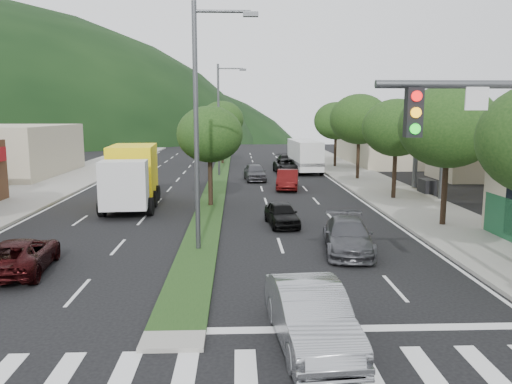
{
  "coord_description": "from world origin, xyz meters",
  "views": [
    {
      "loc": [
        1.63,
        -12.26,
        5.69
      ],
      "look_at": [
        2.57,
        12.34,
        1.79
      ],
      "focal_mm": 35.0,
      "sensor_mm": 36.0,
      "label": 1
    }
  ],
  "objects_px": {
    "tree_r_e": "(336,121)",
    "streetlight_near": "(201,116)",
    "box_truck": "(132,178)",
    "car_queue_d": "(287,166)",
    "streetlight_mid": "(221,114)",
    "suv_maroon": "(20,255)",
    "tree_med_far": "(222,119)",
    "car_queue_c": "(288,180)",
    "tree_r_d": "(359,119)",
    "sedan_silver": "(311,315)",
    "car_queue_a": "(282,214)",
    "tree_r_b": "(448,127)",
    "tree_med_near": "(210,134)",
    "car_queue_f": "(287,161)",
    "motorhome": "(304,155)",
    "tree_r_c": "(396,128)",
    "car_queue_e": "(255,172)",
    "car_queue_b": "(348,236)"
  },
  "relations": [
    {
      "from": "car_queue_d",
      "to": "motorhome",
      "type": "bearing_deg",
      "value": 29.95
    },
    {
      "from": "streetlight_near",
      "to": "motorhome",
      "type": "distance_m",
      "value": 29.47
    },
    {
      "from": "car_queue_e",
      "to": "sedan_silver",
      "type": "bearing_deg",
      "value": -94.02
    },
    {
      "from": "tree_med_far",
      "to": "car_queue_c",
      "type": "relative_size",
      "value": 1.56
    },
    {
      "from": "motorhome",
      "to": "car_queue_f",
      "type": "bearing_deg",
      "value": 107.02
    },
    {
      "from": "tree_med_near",
      "to": "car_queue_a",
      "type": "relative_size",
      "value": 1.69
    },
    {
      "from": "tree_r_b",
      "to": "car_queue_a",
      "type": "height_order",
      "value": "tree_r_b"
    },
    {
      "from": "streetlight_mid",
      "to": "suv_maroon",
      "type": "relative_size",
      "value": 2.25
    },
    {
      "from": "car_queue_a",
      "to": "car_queue_c",
      "type": "distance_m",
      "value": 12.42
    },
    {
      "from": "tree_r_d",
      "to": "car_queue_e",
      "type": "bearing_deg",
      "value": -179.6
    },
    {
      "from": "tree_r_c",
      "to": "car_queue_e",
      "type": "xyz_separation_m",
      "value": [
        -8.86,
        9.94,
        -4.03
      ]
    },
    {
      "from": "tree_r_d",
      "to": "streetlight_mid",
      "type": "bearing_deg",
      "value": 165.73
    },
    {
      "from": "tree_med_near",
      "to": "suv_maroon",
      "type": "height_order",
      "value": "tree_med_near"
    },
    {
      "from": "box_truck",
      "to": "car_queue_d",
      "type": "bearing_deg",
      "value": -128.27
    },
    {
      "from": "motorhome",
      "to": "car_queue_c",
      "type": "bearing_deg",
      "value": -106.27
    },
    {
      "from": "tree_r_d",
      "to": "tree_med_far",
      "type": "bearing_deg",
      "value": 130.6
    },
    {
      "from": "tree_med_far",
      "to": "car_queue_f",
      "type": "distance_m",
      "value": 9.08
    },
    {
      "from": "tree_r_b",
      "to": "tree_med_near",
      "type": "bearing_deg",
      "value": 153.43
    },
    {
      "from": "tree_med_far",
      "to": "car_queue_c",
      "type": "bearing_deg",
      "value": -74.05
    },
    {
      "from": "tree_r_b",
      "to": "streetlight_mid",
      "type": "xyz_separation_m",
      "value": [
        -11.79,
        21.0,
        0.55
      ]
    },
    {
      "from": "tree_med_far",
      "to": "box_truck",
      "type": "distance_m",
      "value": 26.48
    },
    {
      "from": "streetlight_near",
      "to": "car_queue_c",
      "type": "relative_size",
      "value": 2.25
    },
    {
      "from": "car_queue_b",
      "to": "box_truck",
      "type": "xyz_separation_m",
      "value": [
        -10.99,
        10.54,
        1.08
      ]
    },
    {
      "from": "tree_r_c",
      "to": "car_queue_c",
      "type": "height_order",
      "value": "tree_r_c"
    },
    {
      "from": "sedan_silver",
      "to": "car_queue_a",
      "type": "height_order",
      "value": "sedan_silver"
    },
    {
      "from": "tree_r_c",
      "to": "tree_r_e",
      "type": "bearing_deg",
      "value": 90.0
    },
    {
      "from": "tree_med_far",
      "to": "car_queue_f",
      "type": "height_order",
      "value": "tree_med_far"
    },
    {
      "from": "suv_maroon",
      "to": "tree_r_c",
      "type": "bearing_deg",
      "value": -147.76
    },
    {
      "from": "tree_r_e",
      "to": "suv_maroon",
      "type": "bearing_deg",
      "value": -117.83
    },
    {
      "from": "tree_r_e",
      "to": "streetlight_near",
      "type": "relative_size",
      "value": 0.67
    },
    {
      "from": "sedan_silver",
      "to": "motorhome",
      "type": "height_order",
      "value": "motorhome"
    },
    {
      "from": "tree_med_far",
      "to": "car_queue_c",
      "type": "xyz_separation_m",
      "value": [
        5.45,
        -19.06,
        -4.27
      ]
    },
    {
      "from": "tree_r_b",
      "to": "sedan_silver",
      "type": "relative_size",
      "value": 1.48
    },
    {
      "from": "tree_r_b",
      "to": "sedan_silver",
      "type": "xyz_separation_m",
      "value": [
        -8.58,
        -12.68,
        -4.27
      ]
    },
    {
      "from": "sedan_silver",
      "to": "tree_r_d",
      "type": "bearing_deg",
      "value": 69.42
    },
    {
      "from": "car_queue_a",
      "to": "car_queue_d",
      "type": "bearing_deg",
      "value": 77.58
    },
    {
      "from": "car_queue_b",
      "to": "car_queue_c",
      "type": "bearing_deg",
      "value": 99.61
    },
    {
      "from": "car_queue_d",
      "to": "suv_maroon",
      "type": "bearing_deg",
      "value": -115.41
    },
    {
      "from": "sedan_silver",
      "to": "tree_med_far",
      "type": "bearing_deg",
      "value": 89.42
    },
    {
      "from": "tree_r_c",
      "to": "streetlight_near",
      "type": "relative_size",
      "value": 0.65
    },
    {
      "from": "tree_med_near",
      "to": "motorhome",
      "type": "xyz_separation_m",
      "value": [
        8.22,
        18.09,
        -2.79
      ]
    },
    {
      "from": "streetlight_mid",
      "to": "car_queue_e",
      "type": "bearing_deg",
      "value": -46.19
    },
    {
      "from": "tree_med_far",
      "to": "suv_maroon",
      "type": "relative_size",
      "value": 1.56
    },
    {
      "from": "car_queue_c",
      "to": "box_truck",
      "type": "height_order",
      "value": "box_truck"
    },
    {
      "from": "car_queue_d",
      "to": "car_queue_a",
      "type": "bearing_deg",
      "value": -98.59
    },
    {
      "from": "box_truck",
      "to": "tree_r_c",
      "type": "bearing_deg",
      "value": -178.31
    },
    {
      "from": "streetlight_near",
      "to": "car_queue_f",
      "type": "relative_size",
      "value": 2.15
    },
    {
      "from": "streetlight_mid",
      "to": "sedan_silver",
      "type": "xyz_separation_m",
      "value": [
        3.22,
        -33.68,
        -4.81
      ]
    },
    {
      "from": "motorhome",
      "to": "tree_r_e",
      "type": "bearing_deg",
      "value": 43.69
    },
    {
      "from": "streetlight_mid",
      "to": "motorhome",
      "type": "bearing_deg",
      "value": 21.06
    }
  ]
}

